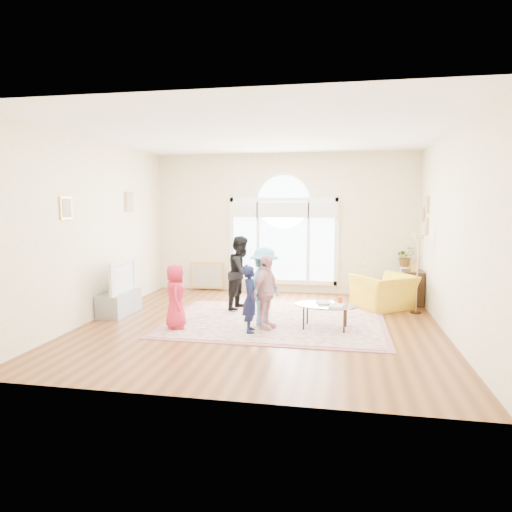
% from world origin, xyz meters
% --- Properties ---
extents(ground, '(6.00, 6.00, 0.00)m').
position_xyz_m(ground, '(0.00, 0.00, 0.00)').
color(ground, '#552D15').
rests_on(ground, ground).
extents(room_shell, '(6.00, 6.00, 6.00)m').
position_xyz_m(room_shell, '(0.01, 2.83, 1.57)').
color(room_shell, '#FAEDC2').
rests_on(room_shell, ground).
extents(area_rug, '(3.60, 2.60, 0.02)m').
position_xyz_m(area_rug, '(0.21, 0.27, 0.01)').
color(area_rug, beige).
rests_on(area_rug, ground).
extents(rug_border, '(3.80, 2.80, 0.01)m').
position_xyz_m(rug_border, '(0.21, 0.27, 0.01)').
color(rug_border, '#9A5D62').
rests_on(rug_border, ground).
extents(tv_console, '(0.45, 1.00, 0.42)m').
position_xyz_m(tv_console, '(-2.75, 0.30, 0.21)').
color(tv_console, gray).
rests_on(tv_console, ground).
extents(television, '(0.17, 1.02, 0.59)m').
position_xyz_m(television, '(-2.74, 0.30, 0.72)').
color(television, black).
rests_on(television, tv_console).
extents(coffee_table, '(1.08, 0.74, 0.54)m').
position_xyz_m(coffee_table, '(1.09, -0.05, 0.40)').
color(coffee_table, silver).
rests_on(coffee_table, ground).
extents(armchair, '(1.38, 1.35, 0.68)m').
position_xyz_m(armchair, '(2.18, 1.65, 0.34)').
color(armchair, gold).
rests_on(armchair, ground).
extents(side_cabinet, '(0.40, 0.50, 0.70)m').
position_xyz_m(side_cabinet, '(2.78, 2.16, 0.35)').
color(side_cabinet, black).
rests_on(side_cabinet, ground).
extents(floor_lamp, '(0.26, 0.26, 1.51)m').
position_xyz_m(floor_lamp, '(2.74, 1.40, 1.28)').
color(floor_lamp, black).
rests_on(floor_lamp, ground).
extents(plant_pedestal, '(0.20, 0.20, 0.70)m').
position_xyz_m(plant_pedestal, '(2.70, 2.79, 0.35)').
color(plant_pedestal, white).
rests_on(plant_pedestal, ground).
extents(potted_plant, '(0.49, 0.46, 0.43)m').
position_xyz_m(potted_plant, '(2.70, 2.79, 0.92)').
color(potted_plant, '#33722D').
rests_on(potted_plant, plant_pedestal).
extents(leaning_picture, '(0.80, 0.14, 0.62)m').
position_xyz_m(leaning_picture, '(-1.81, 2.90, 0.00)').
color(leaning_picture, tan).
rests_on(leaning_picture, ground).
extents(child_red, '(0.49, 0.60, 1.07)m').
position_xyz_m(child_red, '(-1.34, -0.47, 0.55)').
color(child_red, red).
rests_on(child_red, area_rug).
extents(child_navy, '(0.32, 0.43, 1.07)m').
position_xyz_m(child_navy, '(-0.09, -0.47, 0.55)').
color(child_navy, '#12183C').
rests_on(child_navy, area_rug).
extents(child_black, '(0.69, 0.80, 1.42)m').
position_xyz_m(child_black, '(-0.57, 1.09, 0.73)').
color(child_black, black).
rests_on(child_black, area_rug).
extents(child_pink, '(0.53, 0.77, 1.22)m').
position_xyz_m(child_pink, '(0.12, -0.24, 0.63)').
color(child_pink, '#E7A6B4').
rests_on(child_pink, area_rug).
extents(child_blue, '(0.75, 0.97, 1.32)m').
position_xyz_m(child_blue, '(0.06, -0.02, 0.68)').
color(child_blue, '#59AED6').
rests_on(child_blue, area_rug).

